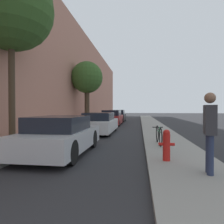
# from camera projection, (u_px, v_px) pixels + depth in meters

# --- Properties ---
(ground_plane) EXTENTS (120.00, 120.00, 0.00)m
(ground_plane) POSITION_uv_depth(u_px,v_px,m) (118.00, 128.00, 15.79)
(ground_plane) COLOR #28282B
(sidewalk_left) EXTENTS (2.00, 52.00, 0.12)m
(sidewalk_left) POSITION_uv_depth(u_px,v_px,m) (83.00, 127.00, 16.18)
(sidewalk_left) COLOR gray
(sidewalk_left) RESTS_ON ground
(sidewalk_right) EXTENTS (2.00, 52.00, 0.12)m
(sidewalk_right) POSITION_uv_depth(u_px,v_px,m) (155.00, 128.00, 15.39)
(sidewalk_right) COLOR gray
(sidewalk_right) RESTS_ON ground
(building_facade_left) EXTENTS (0.70, 52.00, 9.41)m
(building_facade_left) POSITION_uv_depth(u_px,v_px,m) (67.00, 71.00, 16.30)
(building_facade_left) COLOR tan
(building_facade_left) RESTS_ON ground
(parked_car_silver) EXTENTS (1.82, 4.09, 1.31)m
(parked_car_silver) POSITION_uv_depth(u_px,v_px,m) (61.00, 136.00, 6.78)
(parked_car_silver) COLOR black
(parked_car_silver) RESTS_ON ground
(parked_car_white) EXTENTS (1.85, 4.68, 1.32)m
(parked_car_white) POSITION_uv_depth(u_px,v_px,m) (100.00, 123.00, 12.72)
(parked_car_white) COLOR black
(parked_car_white) RESTS_ON ground
(parked_car_red) EXTENTS (1.76, 4.60, 1.44)m
(parked_car_red) POSITION_uv_depth(u_px,v_px,m) (112.00, 118.00, 18.95)
(parked_car_red) COLOR black
(parked_car_red) RESTS_ON ground
(parked_car_black) EXTENTS (1.85, 4.03, 1.43)m
(parked_car_black) POSITION_uv_depth(u_px,v_px,m) (117.00, 116.00, 24.25)
(parked_car_black) COLOR black
(parked_car_black) RESTS_ON ground
(street_tree_near) EXTENTS (3.28, 3.28, 7.03)m
(street_tree_near) POSITION_uv_depth(u_px,v_px,m) (11.00, 9.00, 7.74)
(street_tree_near) COLOR #423323
(street_tree_near) RESTS_ON sidewalk_left
(street_tree_far) EXTENTS (2.71, 2.71, 5.50)m
(street_tree_far) POSITION_uv_depth(u_px,v_px,m) (87.00, 78.00, 16.97)
(street_tree_far) COLOR #423323
(street_tree_far) RESTS_ON sidewalk_left
(fire_hydrant) EXTENTS (0.44, 0.20, 0.86)m
(fire_hydrant) POSITION_uv_depth(u_px,v_px,m) (166.00, 145.00, 5.49)
(fire_hydrant) COLOR red
(fire_hydrant) RESTS_ON sidewalk_right
(pedestrian) EXTENTS (0.30, 0.47, 1.80)m
(pedestrian) POSITION_uv_depth(u_px,v_px,m) (210.00, 128.00, 4.36)
(pedestrian) COLOR #283351
(pedestrian) RESTS_ON sidewalk_right
(bicycle) EXTENTS (0.44, 1.76, 0.72)m
(bicycle) POSITION_uv_depth(u_px,v_px,m) (159.00, 135.00, 8.08)
(bicycle) COLOR black
(bicycle) RESTS_ON sidewalk_right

